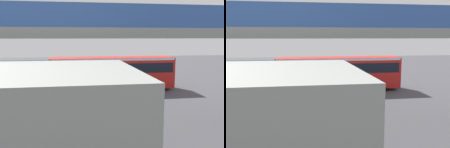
# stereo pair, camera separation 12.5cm
# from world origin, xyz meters

# --- Properties ---
(ground) EXTENTS (80.00, 80.00, 0.00)m
(ground) POSITION_xyz_m (0.00, 0.00, 0.00)
(ground) COLOR #424247
(city_bus) EXTENTS (11.54, 2.85, 3.15)m
(city_bus) POSITION_xyz_m (-0.77, -0.31, 1.88)
(city_bus) COLOR red
(city_bus) RESTS_ON ground
(pedestrian) EXTENTS (0.38, 0.38, 1.79)m
(pedestrian) POSITION_xyz_m (-0.90, 4.39, 0.89)
(pedestrian) COLOR #2D2D38
(pedestrian) RESTS_ON ground
(traffic_sign) EXTENTS (0.08, 0.60, 2.80)m
(traffic_sign) POSITION_xyz_m (-1.47, -3.98, 1.89)
(traffic_sign) COLOR slate
(traffic_sign) RESTS_ON ground
(lane_dash_leftmost) EXTENTS (2.00, 0.20, 0.01)m
(lane_dash_leftmost) POSITION_xyz_m (-6.00, -3.49, 0.00)
(lane_dash_leftmost) COLOR silver
(lane_dash_leftmost) RESTS_ON ground
(lane_dash_left) EXTENTS (2.00, 0.20, 0.01)m
(lane_dash_left) POSITION_xyz_m (-2.00, -3.49, 0.00)
(lane_dash_left) COLOR silver
(lane_dash_left) RESTS_ON ground
(lane_dash_centre) EXTENTS (2.00, 0.20, 0.01)m
(lane_dash_centre) POSITION_xyz_m (2.00, -3.49, 0.00)
(lane_dash_centre) COLOR silver
(lane_dash_centre) RESTS_ON ground
(lane_dash_right) EXTENTS (2.00, 0.20, 0.01)m
(lane_dash_right) POSITION_xyz_m (6.00, -3.49, 0.00)
(lane_dash_right) COLOR silver
(lane_dash_right) RESTS_ON ground
(pedestrian_overpass) EXTENTS (31.04, 2.60, 6.59)m
(pedestrian_overpass) POSITION_xyz_m (0.00, 9.77, 4.91)
(pedestrian_overpass) COLOR gray
(pedestrian_overpass) RESTS_ON ground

